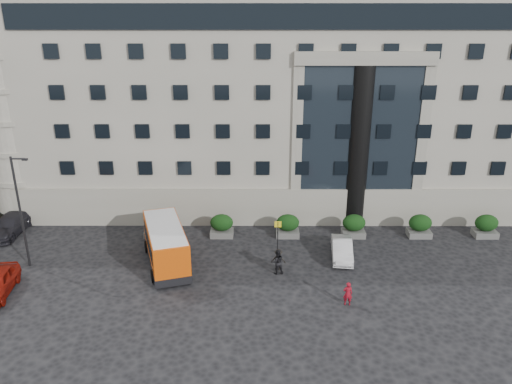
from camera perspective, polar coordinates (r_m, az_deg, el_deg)
ground at (r=33.08m, az=-6.94°, el=-10.90°), size 120.00×120.00×0.00m
civic_building at (r=50.65m, az=2.47°, el=11.32°), size 44.00×24.00×18.00m
entrance_column at (r=40.52m, az=11.58°, el=4.89°), size 1.80×1.80×13.00m
apartment_far at (r=73.13m, az=-25.72°, el=13.85°), size 13.00×13.00×22.00m
hedge_a at (r=40.09m, az=-11.39°, el=-3.75°), size 1.80×1.26×1.84m
hedge_b at (r=39.39m, az=-3.94°, el=-3.83°), size 1.80×1.26×1.84m
hedge_c at (r=39.36m, az=3.65°, el=-3.84°), size 1.80×1.26×1.84m
hedge_d at (r=40.01m, az=11.12°, el=-3.78°), size 1.80×1.26×1.84m
hedge_e at (r=41.32m, az=18.23°, el=-3.67°), size 1.80×1.26×1.84m
hedge_f at (r=43.21m, az=24.81°, el=-3.51°), size 1.80×1.26×1.84m
street_lamp at (r=37.11m, az=-25.30°, el=-1.69°), size 1.16×0.18×8.00m
bus_stop_sign at (r=36.44m, az=2.51°, el=-4.52°), size 0.50×0.08×2.52m
minibus at (r=35.51m, az=-10.28°, el=-5.82°), size 4.34×7.31×2.89m
red_truck at (r=51.33m, az=-18.15°, el=1.91°), size 3.87×6.29×3.15m
parked_car_c at (r=44.40m, az=-26.31°, el=-3.39°), size 2.23×5.18×1.48m
parked_car_d at (r=47.44m, az=-26.15°, el=-2.03°), size 2.34×4.65×1.26m
white_taxi at (r=36.72m, az=9.80°, el=-6.47°), size 1.79×4.17×1.33m
pedestrian_a at (r=31.37m, az=10.44°, el=-11.35°), size 0.58×0.38×1.55m
pedestrian_b at (r=34.12m, az=2.46°, el=-7.97°), size 0.96×0.80×1.78m
pedestrian_c at (r=34.63m, az=2.57°, el=-7.71°), size 1.07×0.70×1.56m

